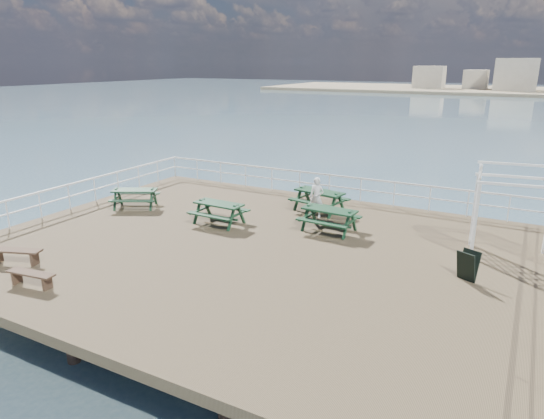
{
  "coord_description": "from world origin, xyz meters",
  "views": [
    {
      "loc": [
        7.78,
        -13.09,
        5.92
      ],
      "look_at": [
        0.31,
        0.81,
        1.1
      ],
      "focal_mm": 32.0,
      "sensor_mm": 36.0,
      "label": 1
    }
  ],
  "objects_px": {
    "picnic_table_d": "(219,209)",
    "flat_bench_far": "(16,253)",
    "picnic_table_b": "(329,215)",
    "person": "(317,197)",
    "picnic_table_c": "(319,196)",
    "trellis_arbor": "(513,216)",
    "flat_bench_near": "(31,276)",
    "picnic_table_a": "(135,194)"
  },
  "relations": [
    {
      "from": "trellis_arbor",
      "to": "person",
      "type": "height_order",
      "value": "trellis_arbor"
    },
    {
      "from": "flat_bench_far",
      "to": "flat_bench_near",
      "type": "bearing_deg",
      "value": -43.94
    },
    {
      "from": "picnic_table_d",
      "to": "person",
      "type": "bearing_deg",
      "value": 42.45
    },
    {
      "from": "picnic_table_a",
      "to": "flat_bench_far",
      "type": "relative_size",
      "value": 1.38
    },
    {
      "from": "picnic_table_d",
      "to": "trellis_arbor",
      "type": "bearing_deg",
      "value": 11.63
    },
    {
      "from": "picnic_table_c",
      "to": "flat_bench_far",
      "type": "relative_size",
      "value": 1.39
    },
    {
      "from": "picnic_table_b",
      "to": "person",
      "type": "height_order",
      "value": "person"
    },
    {
      "from": "picnic_table_b",
      "to": "picnic_table_c",
      "type": "bearing_deg",
      "value": 124.69
    },
    {
      "from": "picnic_table_d",
      "to": "flat_bench_near",
      "type": "distance_m",
      "value": 7.1
    },
    {
      "from": "picnic_table_a",
      "to": "trellis_arbor",
      "type": "bearing_deg",
      "value": -21.22
    },
    {
      "from": "picnic_table_b",
      "to": "person",
      "type": "bearing_deg",
      "value": 132.38
    },
    {
      "from": "picnic_table_a",
      "to": "flat_bench_far",
      "type": "bearing_deg",
      "value": -107.78
    },
    {
      "from": "flat_bench_near",
      "to": "person",
      "type": "distance_m",
      "value": 10.44
    },
    {
      "from": "picnic_table_a",
      "to": "picnic_table_d",
      "type": "relative_size",
      "value": 1.17
    },
    {
      "from": "flat_bench_far",
      "to": "picnic_table_d",
      "type": "bearing_deg",
      "value": 41.89
    },
    {
      "from": "picnic_table_d",
      "to": "flat_bench_far",
      "type": "relative_size",
      "value": 1.18
    },
    {
      "from": "picnic_table_a",
      "to": "trellis_arbor",
      "type": "distance_m",
      "value": 14.37
    },
    {
      "from": "trellis_arbor",
      "to": "picnic_table_d",
      "type": "bearing_deg",
      "value": -178.64
    },
    {
      "from": "picnic_table_c",
      "to": "trellis_arbor",
      "type": "height_order",
      "value": "trellis_arbor"
    },
    {
      "from": "picnic_table_b",
      "to": "picnic_table_d",
      "type": "height_order",
      "value": "picnic_table_b"
    },
    {
      "from": "picnic_table_a",
      "to": "person",
      "type": "height_order",
      "value": "person"
    },
    {
      "from": "picnic_table_c",
      "to": "flat_bench_far",
      "type": "distance_m",
      "value": 11.18
    },
    {
      "from": "picnic_table_d",
      "to": "person",
      "type": "relative_size",
      "value": 1.22
    },
    {
      "from": "flat_bench_near",
      "to": "picnic_table_a",
      "type": "bearing_deg",
      "value": 104.4
    },
    {
      "from": "picnic_table_d",
      "to": "flat_bench_far",
      "type": "xyz_separation_m",
      "value": [
        -3.27,
        -6.15,
        -0.24
      ]
    },
    {
      "from": "picnic_table_d",
      "to": "trellis_arbor",
      "type": "distance_m",
      "value": 10.09
    },
    {
      "from": "picnic_table_b",
      "to": "person",
      "type": "distance_m",
      "value": 1.71
    },
    {
      "from": "picnic_table_d",
      "to": "trellis_arbor",
      "type": "height_order",
      "value": "trellis_arbor"
    },
    {
      "from": "person",
      "to": "picnic_table_b",
      "type": "bearing_deg",
      "value": -50.87
    },
    {
      "from": "picnic_table_a",
      "to": "trellis_arbor",
      "type": "xyz_separation_m",
      "value": [
        14.26,
        1.58,
        0.76
      ]
    },
    {
      "from": "picnic_table_d",
      "to": "picnic_table_b",
      "type": "bearing_deg",
      "value": 18.47
    },
    {
      "from": "picnic_table_c",
      "to": "trellis_arbor",
      "type": "bearing_deg",
      "value": -1.67
    },
    {
      "from": "picnic_table_d",
      "to": "flat_bench_near",
      "type": "xyz_separation_m",
      "value": [
        -1.47,
        -6.95,
        -0.28
      ]
    },
    {
      "from": "picnic_table_b",
      "to": "flat_bench_near",
      "type": "bearing_deg",
      "value": -120.63
    },
    {
      "from": "picnic_table_d",
      "to": "flat_bench_far",
      "type": "height_order",
      "value": "picnic_table_d"
    },
    {
      "from": "flat_bench_near",
      "to": "person",
      "type": "relative_size",
      "value": 0.93
    },
    {
      "from": "picnic_table_d",
      "to": "trellis_arbor",
      "type": "xyz_separation_m",
      "value": [
        9.92,
        1.69,
        0.73
      ]
    },
    {
      "from": "flat_bench_near",
      "to": "trellis_arbor",
      "type": "relative_size",
      "value": 0.5
    },
    {
      "from": "picnic_table_b",
      "to": "person",
      "type": "relative_size",
      "value": 1.28
    },
    {
      "from": "picnic_table_d",
      "to": "trellis_arbor",
      "type": "relative_size",
      "value": 0.65
    },
    {
      "from": "picnic_table_c",
      "to": "picnic_table_d",
      "type": "distance_m",
      "value": 4.27
    },
    {
      "from": "picnic_table_d",
      "to": "flat_bench_far",
      "type": "bearing_deg",
      "value": -116.03
    }
  ]
}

